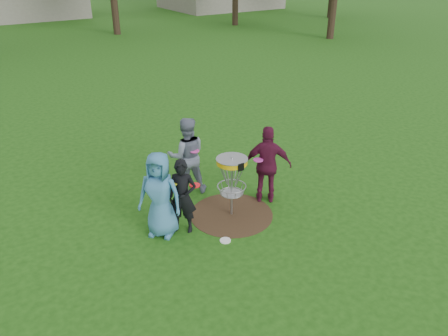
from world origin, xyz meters
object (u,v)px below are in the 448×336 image
player_maroon (267,165)px  disc_golf_basket (232,173)px  player_black (182,197)px  player_grey (187,156)px  player_blue (160,195)px

player_maroon → disc_golf_basket: player_maroon is taller
player_black → player_maroon: player_maroon is taller
player_grey → player_maroon: 1.88m
player_black → disc_golf_basket: 1.17m
player_grey → player_maroon: bearing=154.5°
player_blue → player_black: bearing=28.7°
player_maroon → disc_golf_basket: size_ratio=1.31×
player_grey → disc_golf_basket: (0.29, -1.43, 0.10)m
player_blue → player_black: player_blue is taller
player_black → player_grey: 1.64m
player_blue → disc_golf_basket: player_blue is taller
player_black → player_grey: bearing=99.2°
player_black → player_maroon: (2.14, 0.02, 0.12)m
player_maroon → player_black: bearing=37.5°
player_maroon → disc_golf_basket: 1.00m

